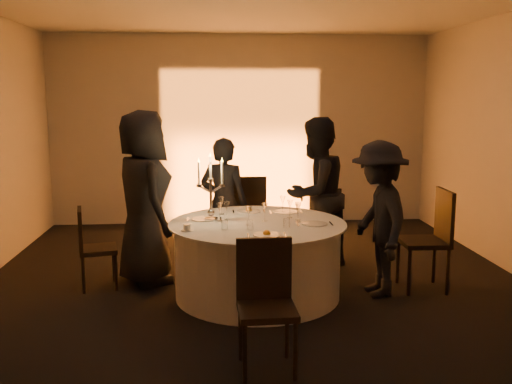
{
  "coord_description": "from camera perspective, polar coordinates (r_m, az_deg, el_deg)",
  "views": [
    {
      "loc": [
        -0.44,
        -5.63,
        2.03
      ],
      "look_at": [
        0.0,
        0.2,
        1.05
      ],
      "focal_mm": 40.0,
      "sensor_mm": 36.0,
      "label": 1
    }
  ],
  "objects": [
    {
      "name": "floor",
      "position": [
        6.0,
        0.15,
        -10.26
      ],
      "size": [
        7.0,
        7.0,
        0.0
      ],
      "primitive_type": "plane",
      "color": "black",
      "rests_on": "ground"
    },
    {
      "name": "wall_back",
      "position": [
        9.15,
        -1.58,
        6.2
      ],
      "size": [
        7.0,
        0.0,
        7.0
      ],
      "primitive_type": "plane",
      "rotation": [
        1.57,
        0.0,
        0.0
      ],
      "color": "beige",
      "rests_on": "floor"
    },
    {
      "name": "wall_front",
      "position": [
        2.24,
        7.23,
        -4.28
      ],
      "size": [
        7.0,
        0.0,
        7.0
      ],
      "primitive_type": "plane",
      "rotation": [
        -1.57,
        0.0,
        0.0
      ],
      "color": "beige",
      "rests_on": "floor"
    },
    {
      "name": "uplighter_fixture",
      "position": [
        9.06,
        -1.44,
        -3.11
      ],
      "size": [
        0.25,
        0.12,
        0.1
      ],
      "primitive_type": "cube",
      "color": "black",
      "rests_on": "floor"
    },
    {
      "name": "banquet_table",
      "position": [
        5.88,
        0.15,
        -6.73
      ],
      "size": [
        1.8,
        1.8,
        0.77
      ],
      "color": "black",
      "rests_on": "floor"
    },
    {
      "name": "chair_left",
      "position": [
        6.32,
        -16.17,
        -4.99
      ],
      "size": [
        0.46,
        0.46,
        0.87
      ],
      "rotation": [
        0.0,
        0.0,
        1.79
      ],
      "color": "black",
      "rests_on": "floor"
    },
    {
      "name": "chair_back_left",
      "position": [
        7.31,
        -0.83,
        -1.84
      ],
      "size": [
        0.46,
        0.46,
        1.04
      ],
      "rotation": [
        0.0,
        0.0,
        3.14
      ],
      "color": "black",
      "rests_on": "floor"
    },
    {
      "name": "chair_back_right",
      "position": [
        7.35,
        6.76,
        -2.65
      ],
      "size": [
        0.53,
        0.53,
        0.87
      ],
      "rotation": [
        0.0,
        0.0,
        -2.59
      ],
      "color": "black",
      "rests_on": "floor"
    },
    {
      "name": "chair_right",
      "position": [
        6.29,
        17.2,
        -3.97
      ],
      "size": [
        0.49,
        0.49,
        1.07
      ],
      "rotation": [
        0.0,
        0.0,
        -1.61
      ],
      "color": "black",
      "rests_on": "floor"
    },
    {
      "name": "chair_front",
      "position": [
        4.35,
        0.98,
        -10.39
      ],
      "size": [
        0.44,
        0.44,
        0.97
      ],
      "rotation": [
        0.0,
        0.0,
        0.04
      ],
      "color": "black",
      "rests_on": "floor"
    },
    {
      "name": "guest_left",
      "position": [
        6.3,
        -11.16,
        -0.56
      ],
      "size": [
        0.93,
        1.09,
        1.89
      ],
      "primitive_type": "imported",
      "rotation": [
        0.0,
        0.0,
        1.99
      ],
      "color": "black",
      "rests_on": "floor"
    },
    {
      "name": "guest_back_left",
      "position": [
        6.74,
        -3.23,
        -1.16
      ],
      "size": [
        0.66,
        0.53,
        1.56
      ],
      "primitive_type": "imported",
      "rotation": [
        0.0,
        0.0,
        2.83
      ],
      "color": "black",
      "rests_on": "floor"
    },
    {
      "name": "guest_back_right",
      "position": [
        6.74,
        5.96,
        -0.19
      ],
      "size": [
        1.11,
        1.08,
        1.8
      ],
      "primitive_type": "imported",
      "rotation": [
        0.0,
        0.0,
        -2.45
      ],
      "color": "black",
      "rests_on": "floor"
    },
    {
      "name": "guest_right",
      "position": [
        5.95,
        12.16,
        -2.64
      ],
      "size": [
        0.64,
        1.06,
        1.6
      ],
      "primitive_type": "imported",
      "rotation": [
        0.0,
        0.0,
        -1.53
      ],
      "color": "black",
      "rests_on": "floor"
    },
    {
      "name": "plate_left",
      "position": [
        5.94,
        -5.2,
        -2.7
      ],
      "size": [
        0.36,
        0.26,
        0.01
      ],
      "color": "white",
      "rests_on": "banquet_table"
    },
    {
      "name": "plate_back_left",
      "position": [
        6.3,
        -0.73,
        -1.84
      ],
      "size": [
        0.36,
        0.26,
        0.08
      ],
      "color": "white",
      "rests_on": "banquet_table"
    },
    {
      "name": "plate_back_right",
      "position": [
        6.28,
        2.99,
        -2.0
      ],
      "size": [
        0.35,
        0.27,
        0.01
      ],
      "color": "white",
      "rests_on": "banquet_table"
    },
    {
      "name": "plate_right",
      "position": [
        5.72,
        5.86,
        -3.19
      ],
      "size": [
        0.36,
        0.26,
        0.01
      ],
      "color": "white",
      "rests_on": "banquet_table"
    },
    {
      "name": "plate_front",
      "position": [
        5.24,
        1.08,
        -4.19
      ],
      "size": [
        0.36,
        0.25,
        0.08
      ],
      "color": "white",
      "rests_on": "banquet_table"
    },
    {
      "name": "coffee_cup",
      "position": [
        5.47,
        -6.91,
        -3.55
      ],
      "size": [
        0.11,
        0.11,
        0.07
      ],
      "color": "white",
      "rests_on": "banquet_table"
    },
    {
      "name": "candelabra",
      "position": [
        5.87,
        -4.54,
        -0.48
      ],
      "size": [
        0.29,
        0.14,
        0.7
      ],
      "color": "silver",
      "rests_on": "banquet_table"
    },
    {
      "name": "wine_glass_a",
      "position": [
        5.89,
        -2.95,
        -1.47
      ],
      "size": [
        0.07,
        0.07,
        0.19
      ],
      "color": "silver",
      "rests_on": "banquet_table"
    },
    {
      "name": "wine_glass_b",
      "position": [
        6.21,
        2.69,
        -0.9
      ],
      "size": [
        0.07,
        0.07,
        0.19
      ],
      "color": "silver",
      "rests_on": "banquet_table"
    },
    {
      "name": "wine_glass_c",
      "position": [
        6.16,
        -3.48,
        -0.99
      ],
      "size": [
        0.07,
        0.07,
        0.19
      ],
      "color": "silver",
      "rests_on": "banquet_table"
    },
    {
      "name": "wine_glass_d",
      "position": [
        5.81,
        0.89,
        -1.62
      ],
      "size": [
        0.07,
        0.07,
        0.19
      ],
      "color": "silver",
      "rests_on": "banquet_table"
    },
    {
      "name": "wine_glass_e",
      "position": [
        5.78,
        4.23,
        -1.7
      ],
      "size": [
        0.07,
        0.07,
        0.19
      ],
      "color": "silver",
      "rests_on": "banquet_table"
    },
    {
      "name": "wine_glass_f",
      "position": [
        5.64,
        -0.73,
        -1.97
      ],
      "size": [
        0.07,
        0.07,
        0.19
      ],
      "color": "silver",
      "rests_on": "banquet_table"
    },
    {
      "name": "wine_glass_g",
      "position": [
        5.83,
        -3.66,
        -1.6
      ],
      "size": [
        0.07,
        0.07,
        0.19
      ],
      "color": "silver",
      "rests_on": "banquet_table"
    },
    {
      "name": "wine_glass_h",
      "position": [
        5.99,
        3.41,
        -1.3
      ],
      "size": [
        0.07,
        0.07,
        0.19
      ],
      "color": "silver",
      "rests_on": "banquet_table"
    },
    {
      "name": "wine_glass_i",
      "position": [
        5.87,
        4.22,
        -1.53
      ],
      "size": [
        0.07,
        0.07,
        0.19
      ],
      "color": "silver",
      "rests_on": "banquet_table"
    },
    {
      "name": "tumbler_a",
      "position": [
        5.56,
        3.08,
        -3.13
      ],
      "size": [
        0.07,
        0.07,
        0.09
      ],
      "primitive_type": "cylinder",
      "color": "silver",
      "rests_on": "banquet_table"
    },
    {
      "name": "tumbler_b",
      "position": [
        5.46,
        -0.6,
        -3.34
      ],
      "size": [
        0.07,
        0.07,
        0.09
      ],
      "primitive_type": "cylinder",
      "color": "silver",
      "rests_on": "banquet_table"
    },
    {
      "name": "tumbler_c",
      "position": [
        5.47,
        -3.17,
        -3.33
      ],
      "size": [
        0.07,
        0.07,
        0.09
      ],
      "primitive_type": "cylinder",
      "color": "silver",
      "rests_on": "banquet_table"
    }
  ]
}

